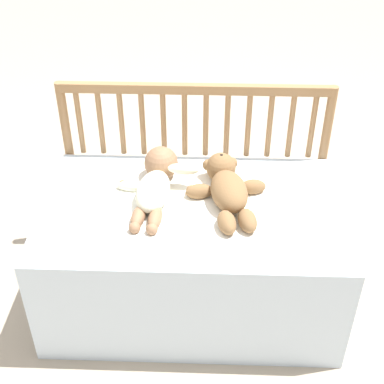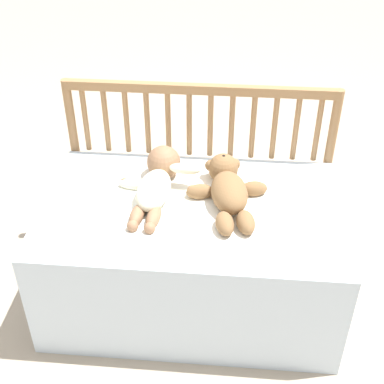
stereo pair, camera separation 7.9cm
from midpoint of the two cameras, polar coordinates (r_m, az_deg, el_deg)
The scene contains 6 objects.
ground_plane at distance 2.22m, azimuth 1.02°, elevation -10.83°, with size 12.00×12.00×0.00m, color tan.
crib_mattress at distance 2.06m, azimuth 1.08°, elevation -6.55°, with size 1.09×0.67×0.45m.
crib_rail at distance 2.17m, azimuth 1.87°, elevation 6.10°, with size 1.09×0.04×0.76m.
blanket at distance 1.94m, azimuth 0.84°, elevation -1.07°, with size 0.78×0.52×0.01m.
teddy_bear at distance 1.93m, azimuth 5.03°, elevation 0.32°, with size 0.30×0.42×0.12m.
baby at distance 1.96m, azimuth -2.61°, elevation 1.13°, with size 0.31×0.43×0.13m.
Camera 2 is at (0.13, -1.52, 1.62)m, focal length 50.00 mm.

